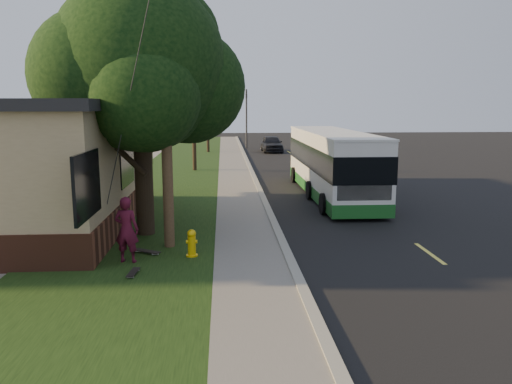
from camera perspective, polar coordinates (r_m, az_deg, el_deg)
ground at (r=13.80m, az=3.61°, el=-7.37°), size 120.00×120.00×0.00m
road at (r=24.11m, az=10.01°, el=0.03°), size 8.00×80.00×0.01m
curb at (r=23.47m, az=0.49°, el=0.05°), size 0.25×80.00×0.12m
sidewalk at (r=23.42m, az=-1.95°, el=-0.02°), size 2.00×80.00×0.08m
grass_verge at (r=23.58m, az=-10.49°, el=-0.13°), size 5.00×80.00×0.07m
fire_hydrant at (r=13.59m, az=-7.36°, el=-5.80°), size 0.32×0.32×0.74m
utility_pole at (r=14.15m, az=-10.41°, el=11.93°), size 2.86×3.21×9.07m
leafy_tree at (r=15.93m, az=-12.97°, el=13.54°), size 6.30×6.00×7.80m
bare_tree_near at (r=31.17m, az=-7.09°, el=6.31°), size 1.38×1.21×4.31m
bare_tree_far at (r=43.13m, az=-5.53°, el=7.15°), size 1.38×1.21×4.03m
traffic_signal at (r=47.12m, az=-1.10°, el=8.84°), size 0.18×0.22×5.50m
transit_bus at (r=22.80m, az=8.64°, el=3.45°), size 2.49×10.79×2.92m
skateboarder at (r=13.28m, az=-14.57°, el=-4.18°), size 0.70×0.52×1.73m
skateboard_main at (r=12.52m, az=-13.86°, el=-8.91°), size 0.24×0.72×0.07m
skateboard_spare at (r=14.12m, az=-12.36°, el=-6.64°), size 0.81×0.60×0.08m
distant_car at (r=43.77m, az=1.80°, el=5.55°), size 1.77×4.26×1.44m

